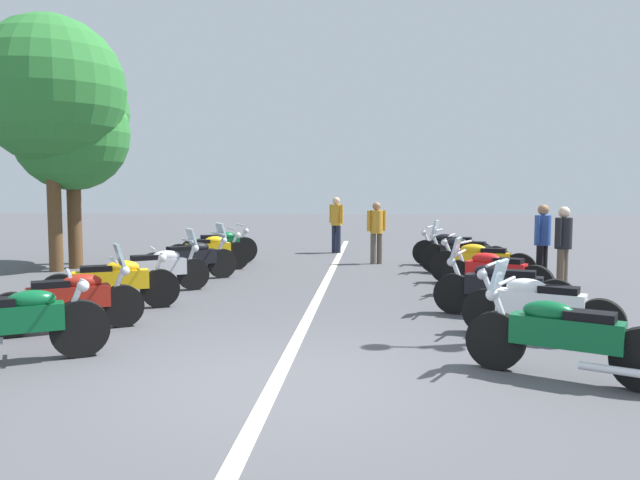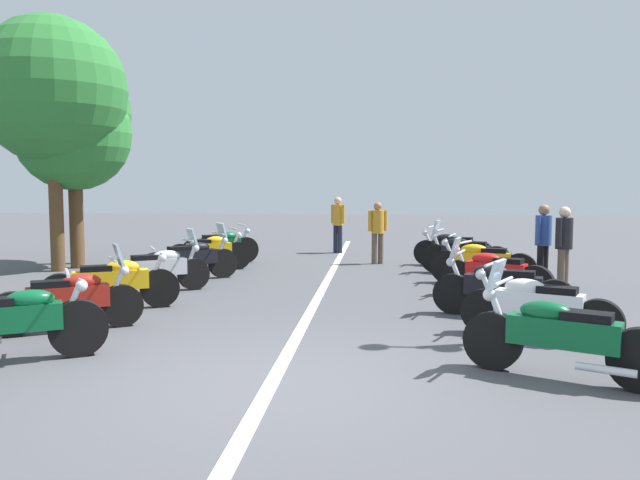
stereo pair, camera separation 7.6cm
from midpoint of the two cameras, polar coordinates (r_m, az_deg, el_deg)
The scene contains 23 objects.
ground_plane at distance 6.45m, azimuth -4.18°, elevation -13.04°, with size 80.00×80.00×0.00m, color #4C4C51.
lane_centre_stripe at distance 12.18m, azimuth 0.41°, elevation -4.50°, with size 21.73×0.16×0.01m, color beige.
motorcycle_left_row_0 at distance 7.83m, azimuth -25.94°, elevation -6.80°, with size 1.13×1.83×1.02m.
motorcycle_left_row_1 at distance 9.22m, azimuth -21.69°, elevation -5.01°, with size 1.17×1.79×1.19m.
motorcycle_left_row_2 at distance 10.54m, azimuth -18.32°, elevation -3.71°, with size 1.13×2.00×1.00m.
motorcycle_left_row_3 at distance 12.07m, azimuth -14.38°, elevation -2.55°, with size 1.29×1.73×1.20m.
motorcycle_left_row_4 at distance 13.51m, azimuth -11.56°, elevation -1.68°, with size 1.42×1.79×1.21m.
motorcycle_left_row_5 at distance 14.98m, azimuth -9.91°, elevation -1.03°, with size 1.12×1.84×1.01m.
motorcycle_left_row_6 at distance 16.33m, azimuth -8.92°, elevation -0.53°, with size 1.14×1.84×1.02m.
motorcycle_right_row_0 at distance 6.92m, azimuth 21.44°, elevation -8.14°, with size 1.10×1.91×1.21m.
motorcycle_right_row_1 at distance 8.58m, azimuth 19.54°, elevation -5.74°, with size 1.06×1.90×0.98m.
motorcycle_right_row_2 at distance 9.87m, azimuth 16.44°, elevation -4.18°, with size 0.93×2.06×1.21m.
motorcycle_right_row_3 at distance 11.44m, azimuth 15.92°, elevation -2.97°, with size 1.12×1.84×1.01m.
motorcycle_right_row_4 at distance 13.06m, azimuth 14.78°, elevation -1.97°, with size 0.92×2.07×1.02m.
motorcycle_right_row_5 at distance 14.57m, azimuth 13.21°, elevation -1.21°, with size 0.93×1.99×1.23m.
motorcycle_right_row_6 at distance 15.97m, azimuth 12.21°, elevation -0.74°, with size 0.89×1.97×1.00m.
bystander_0 at distance 13.36m, azimuth 19.95°, elevation 0.16°, with size 0.42×0.38×1.64m.
bystander_2 at distance 16.14m, azimuth 5.44°, elevation 1.11°, with size 0.32×0.49×1.60m.
bystander_3 at distance 12.85m, azimuth 21.62°, elevation -0.13°, with size 0.43×0.36×1.61m.
bystander_4 at distance 18.79m, azimuth 1.76°, elevation 1.82°, with size 0.37×0.43×1.69m.
roadside_tree_0 at distance 17.40m, azimuth -21.53°, elevation 10.62°, with size 2.88×2.88×5.30m.
roadside_tree_1 at distance 16.39m, azimuth -21.57°, elevation 9.00°, with size 2.77×2.77×4.67m.
roadside_tree_2 at distance 16.05m, azimuth -23.24°, elevation 12.41°, with size 3.43×3.43×5.94m.
Camera 2 is at (-6.05, -1.06, 1.98)m, focal length 34.90 mm.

